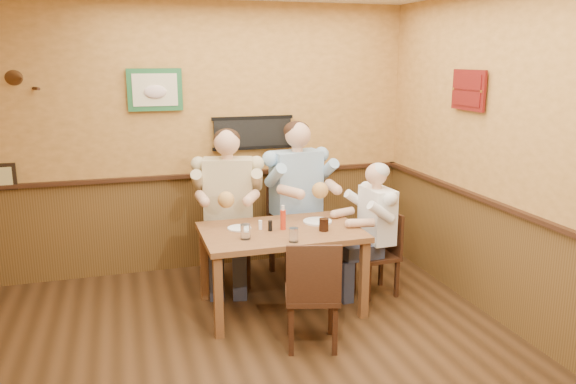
% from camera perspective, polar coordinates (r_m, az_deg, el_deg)
% --- Properties ---
extents(room, '(5.02, 5.03, 2.81)m').
position_cam_1_polar(room, '(3.65, -5.55, 4.80)').
color(room, black).
rests_on(room, ground).
extents(dining_table, '(1.40, 0.90, 0.75)m').
position_cam_1_polar(dining_table, '(5.01, -0.71, -4.83)').
color(dining_table, brown).
rests_on(dining_table, ground).
extents(chair_back_left, '(0.55, 0.55, 0.99)m').
position_cam_1_polar(chair_back_left, '(5.68, -5.98, -4.42)').
color(chair_back_left, '#3D2213').
rests_on(chair_back_left, ground).
extents(chair_back_right, '(0.54, 0.54, 1.02)m').
position_cam_1_polar(chair_back_right, '(5.83, 0.82, -3.70)').
color(chair_back_right, '#3D2213').
rests_on(chair_back_right, ground).
extents(chair_right_end, '(0.40, 0.40, 0.81)m').
position_cam_1_polar(chair_right_end, '(5.47, 8.90, -6.20)').
color(chair_right_end, '#3D2213').
rests_on(chair_right_end, ground).
extents(chair_near_side, '(0.51, 0.51, 0.90)m').
position_cam_1_polar(chair_near_side, '(4.46, 2.45, -10.11)').
color(chair_near_side, '#3D2213').
rests_on(chair_near_side, ground).
extents(diner_tan_shirt, '(0.78, 0.78, 1.41)m').
position_cam_1_polar(diner_tan_shirt, '(5.62, -6.03, -2.37)').
color(diner_tan_shirt, beige).
rests_on(diner_tan_shirt, ground).
extents(diner_blue_polo, '(0.77, 0.77, 1.45)m').
position_cam_1_polar(diner_blue_polo, '(5.77, 0.83, -1.63)').
color(diner_blue_polo, '#8CB0D2').
rests_on(diner_blue_polo, ground).
extents(diner_white_elder, '(0.57, 0.57, 1.16)m').
position_cam_1_polar(diner_white_elder, '(5.42, 8.97, -4.47)').
color(diner_white_elder, white).
rests_on(diner_white_elder, ground).
extents(water_glass_left, '(0.11, 0.11, 0.13)m').
position_cam_1_polar(water_glass_left, '(4.72, -4.34, -4.05)').
color(water_glass_left, white).
rests_on(water_glass_left, dining_table).
extents(water_glass_mid, '(0.09, 0.09, 0.12)m').
position_cam_1_polar(water_glass_mid, '(4.64, 0.58, -4.38)').
color(water_glass_mid, white).
rests_on(water_glass_mid, dining_table).
extents(cola_tumbler, '(0.11, 0.11, 0.11)m').
position_cam_1_polar(cola_tumbler, '(4.94, 3.66, -3.34)').
color(cola_tumbler, black).
rests_on(cola_tumbler, dining_table).
extents(hot_sauce_bottle, '(0.05, 0.05, 0.20)m').
position_cam_1_polar(hot_sauce_bottle, '(4.96, -0.51, -2.72)').
color(hot_sauce_bottle, red).
rests_on(hot_sauce_bottle, dining_table).
extents(salt_shaker, '(0.04, 0.04, 0.08)m').
position_cam_1_polar(salt_shaker, '(4.98, -2.82, -3.35)').
color(salt_shaker, white).
rests_on(salt_shaker, dining_table).
extents(pepper_shaker, '(0.04, 0.04, 0.09)m').
position_cam_1_polar(pepper_shaker, '(4.93, -1.82, -3.45)').
color(pepper_shaker, black).
rests_on(pepper_shaker, dining_table).
extents(plate_far_left, '(0.24, 0.24, 0.01)m').
position_cam_1_polar(plate_far_left, '(5.02, -4.97, -3.67)').
color(plate_far_left, white).
rests_on(plate_far_left, dining_table).
extents(plate_far_right, '(0.31, 0.31, 0.02)m').
position_cam_1_polar(plate_far_right, '(5.20, 3.01, -3.00)').
color(plate_far_right, silver).
rests_on(plate_far_right, dining_table).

